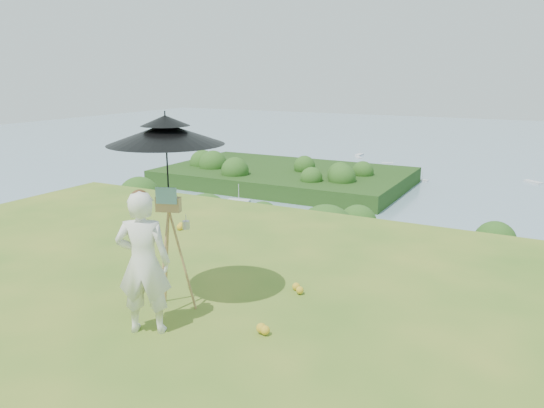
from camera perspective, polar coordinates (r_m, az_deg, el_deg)
The scene contains 12 objects.
ground at distance 5.83m, azimuth -20.46°, elevation -16.85°, with size 14.00×14.00×0.00m, color #407220.
shoreline_tier at distance 87.44m, azimuth 23.00°, elevation -13.61°, with size 170.00×28.00×8.00m, color slate.
bay_water at distance 246.02m, azimuth 26.77°, elevation 3.88°, with size 700.00×700.00×0.00m, color #779AAA.
peninsula at distance 179.65m, azimuth 1.42°, elevation 3.78°, with size 90.00×60.00×12.00m, color #16340E, non-canonical shape.
slope_trees at distance 42.37m, azimuth 20.41°, elevation -11.93°, with size 110.00×50.00×6.00m, color #255419, non-canonical shape.
harbor_town at distance 84.74m, azimuth 23.42°, elevation -9.70°, with size 110.00×22.00×5.00m, color beige, non-canonical shape.
moored_boats at distance 169.02m, azimuth 21.69°, elevation 0.51°, with size 140.00×140.00×0.70m, color silver, non-canonical shape.
wildflowers at distance 5.94m, azimuth -18.67°, elevation -15.41°, with size 10.00×10.50×0.12m, color gold, non-canonical shape.
painter at distance 6.13m, azimuth -13.66°, elevation -6.17°, with size 0.61×0.40×1.66m, color white.
field_easel at distance 6.64m, azimuth -10.86°, elevation -4.82°, with size 0.60×0.60×1.58m, color #9A6140, non-canonical shape.
sun_umbrella at distance 6.40m, azimuth -11.22°, elevation 4.59°, with size 1.38×1.38×1.17m, color black, non-canonical shape.
painter_cap at distance 5.91m, azimuth -14.10°, elevation 1.01°, with size 0.20×0.24×0.10m, color #CF7280, non-canonical shape.
Camera 1 is at (3.91, -3.20, 2.91)m, focal length 35.00 mm.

